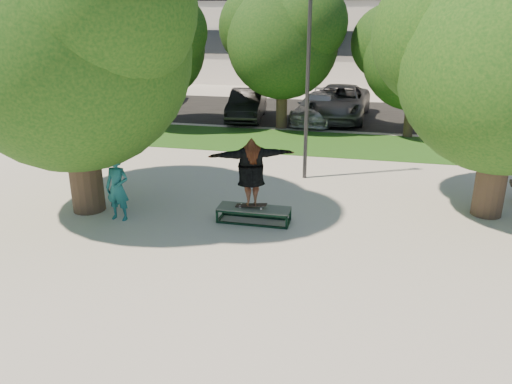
% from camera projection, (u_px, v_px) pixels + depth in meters
% --- Properties ---
extents(ground, '(120.00, 120.00, 0.00)m').
position_uv_depth(ground, '(232.00, 241.00, 11.46)').
color(ground, '#A4A097').
rests_on(ground, ground).
extents(grass_strip, '(30.00, 4.00, 0.02)m').
position_uv_depth(grass_strip, '(319.00, 143.00, 19.96)').
color(grass_strip, '#264F16').
rests_on(grass_strip, ground).
extents(asphalt_strip, '(40.00, 8.00, 0.01)m').
position_uv_depth(asphalt_strip, '(313.00, 113.00, 26.13)').
color(asphalt_strip, black).
rests_on(asphalt_strip, ground).
extents(tree_left, '(6.96, 5.95, 7.12)m').
position_uv_depth(tree_left, '(68.00, 36.00, 11.87)').
color(tree_left, '#38281E').
rests_on(tree_left, ground).
extents(tree_right, '(6.24, 5.33, 6.51)m').
position_uv_depth(tree_right, '(508.00, 51.00, 11.66)').
color(tree_right, '#38281E').
rests_on(tree_right, ground).
extents(bg_tree_left, '(5.28, 4.51, 5.77)m').
position_uv_depth(bg_tree_left, '(153.00, 42.00, 21.73)').
color(bg_tree_left, '#38281E').
rests_on(bg_tree_left, ground).
extents(bg_tree_mid, '(5.76, 4.92, 6.24)m').
position_uv_depth(bg_tree_mid, '(281.00, 35.00, 21.40)').
color(bg_tree_mid, '#38281E').
rests_on(bg_tree_mid, ground).
extents(bg_tree_right, '(5.04, 4.31, 5.43)m').
position_uv_depth(bg_tree_right, '(414.00, 51.00, 19.96)').
color(bg_tree_right, '#38281E').
rests_on(bg_tree_right, ground).
extents(lamppost, '(0.25, 0.15, 6.11)m').
position_uv_depth(lamppost, '(308.00, 77.00, 14.77)').
color(lamppost, '#2D2D30').
rests_on(lamppost, ground).
extents(grind_box, '(1.80, 0.60, 0.38)m').
position_uv_depth(grind_box, '(254.00, 215.00, 12.44)').
color(grind_box, black).
rests_on(grind_box, ground).
extents(skater_rig, '(2.14, 1.33, 1.77)m').
position_uv_depth(skater_rig, '(251.00, 172.00, 12.08)').
color(skater_rig, white).
rests_on(skater_rig, grind_box).
extents(bystander, '(0.63, 0.43, 1.68)m').
position_uv_depth(bystander, '(117.00, 188.00, 12.38)').
color(bystander, '#195D5F').
rests_on(bystander, ground).
extents(car_silver_a, '(2.48, 4.83, 1.57)m').
position_uv_depth(car_silver_a, '(157.00, 91.00, 28.21)').
color(car_silver_a, silver).
rests_on(car_silver_a, asphalt_strip).
extents(car_dark, '(2.00, 4.53, 1.45)m').
position_uv_depth(car_dark, '(247.00, 105.00, 24.22)').
color(car_dark, black).
rests_on(car_dark, asphalt_strip).
extents(car_grey, '(2.97, 5.94, 1.62)m').
position_uv_depth(car_grey, '(339.00, 103.00, 24.32)').
color(car_grey, '#57575C').
rests_on(car_grey, asphalt_strip).
extents(car_silver_b, '(2.57, 4.85, 1.34)m').
position_uv_depth(car_silver_b, '(319.00, 108.00, 23.81)').
color(car_silver_b, '#B0B1B5').
rests_on(car_silver_b, asphalt_strip).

